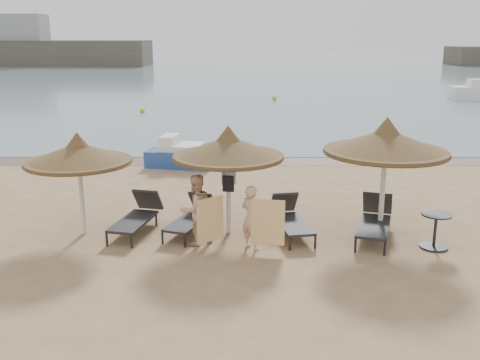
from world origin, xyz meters
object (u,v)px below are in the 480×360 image
object	(u,v)px
lounger_far_left	(138,215)
palapa_right	(386,142)
person_left	(196,204)
pedal_boat	(181,154)
lounger_near_left	(192,216)
palapa_center	(228,148)
side_table	(435,232)
lounger_far_right	(375,220)
person_right	(252,213)
lounger_near_right	(290,218)
palapa_left	(78,154)

from	to	relation	value
lounger_far_left	palapa_right	bearing A→B (deg)	9.72
palapa_right	person_left	world-z (taller)	palapa_right
pedal_boat	person_left	bearing A→B (deg)	-69.74
lounger_far_left	pedal_boat	bearing A→B (deg)	100.13
lounger_near_left	pedal_boat	size ratio (longest dim) A/B	0.76
lounger_far_left	pedal_boat	world-z (taller)	pedal_boat
palapa_center	side_table	distance (m)	5.10
palapa_right	lounger_far_right	world-z (taller)	palapa_right
palapa_center	person_right	size ratio (longest dim) A/B	1.55
lounger_far_right	person_left	xyz separation A→B (m)	(-4.24, -0.49, 0.54)
palapa_right	side_table	size ratio (longest dim) A/B	3.59
palapa_right	side_table	world-z (taller)	palapa_right
side_table	person_left	xyz separation A→B (m)	(-5.43, 0.23, 0.58)
lounger_far_left	pedal_boat	xyz separation A→B (m)	(0.29, 6.91, 0.01)
lounger_near_left	lounger_near_right	bearing A→B (deg)	16.35
palapa_left	lounger_near_right	bearing A→B (deg)	0.64
lounger_near_right	person_right	distance (m)	1.47
side_table	palapa_left	bearing A→B (deg)	173.93
lounger_far_left	palapa_center	bearing A→B (deg)	10.11
palapa_left	palapa_center	world-z (taller)	palapa_center
palapa_right	pedal_boat	bearing A→B (deg)	127.91
palapa_right	pedal_boat	xyz separation A→B (m)	(-5.61, 7.20, -1.88)
person_left	palapa_right	bearing A→B (deg)	150.03
palapa_center	person_left	distance (m)	1.56
lounger_far_left	person_right	distance (m)	3.05
palapa_left	lounger_far_left	distance (m)	2.05
palapa_center	lounger_near_right	distance (m)	2.28
palapa_left	person_right	size ratio (longest dim) A/B	1.46
person_left	lounger_far_left	bearing A→B (deg)	-66.75
lounger_far_left	lounger_far_right	distance (m)	5.76
palapa_left	person_left	size ratio (longest dim) A/B	1.32
palapa_center	side_table	size ratio (longest dim) A/B	3.31
palapa_right	pedal_boat	distance (m)	9.32
lounger_far_left	person_left	xyz separation A→B (m)	(1.51, -0.85, 0.55)
lounger_far_left	person_right	world-z (taller)	person_right
lounger_far_right	side_table	xyz separation A→B (m)	(1.19, -0.72, -0.04)
lounger_near_left	person_right	xyz separation A→B (m)	(1.44, -1.15, 0.48)
palapa_left	person_right	xyz separation A→B (m)	(4.06, -0.95, -1.13)
person_left	person_right	xyz separation A→B (m)	(1.27, -0.30, -0.10)
palapa_left	palapa_right	size ratio (longest dim) A/B	0.87
lounger_near_right	person_left	size ratio (longest dim) A/B	1.07
lounger_near_left	person_right	distance (m)	1.90
lounger_near_right	side_table	bearing A→B (deg)	-26.51
person_left	lounger_near_left	bearing A→B (deg)	-116.30
palapa_right	lounger_near_left	world-z (taller)	palapa_right
palapa_center	lounger_far_right	bearing A→B (deg)	-4.35
lounger_near_left	pedal_boat	world-z (taller)	pedal_boat
side_table	person_right	bearing A→B (deg)	-178.93
lounger_far_left	lounger_near_left	size ratio (longest dim) A/B	1.06
palapa_center	palapa_right	bearing A→B (deg)	-3.07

